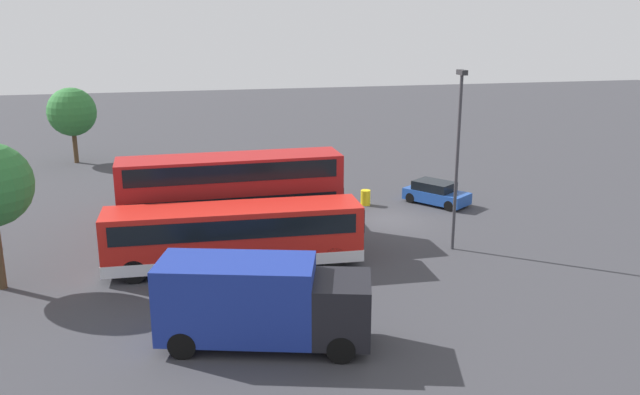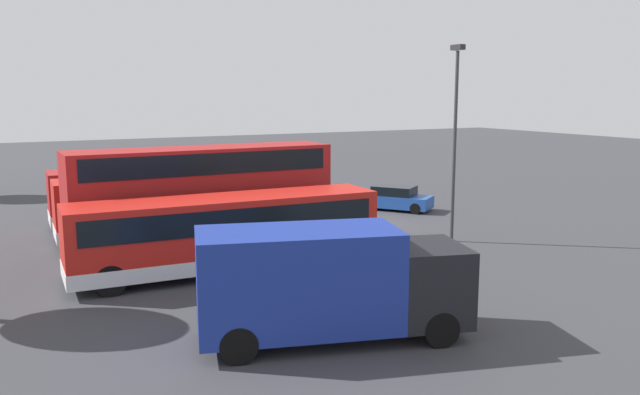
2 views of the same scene
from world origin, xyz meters
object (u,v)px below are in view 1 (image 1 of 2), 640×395
(bus_single_deck_near_end, at_px, (234,234))
(car_hatchback_silver, at_px, (436,193))
(bus_single_deck_third, at_px, (217,195))
(box_truck_blue, at_px, (260,301))
(bus_double_decker_second, at_px, (231,196))
(lamp_post_tall, at_px, (458,149))
(bus_single_deck_fourth, at_px, (217,179))
(waste_bin_yellow, at_px, (366,198))

(bus_single_deck_near_end, height_order, car_hatchback_silver, bus_single_deck_near_end)
(bus_single_deck_third, height_order, box_truck_blue, box_truck_blue)
(car_hatchback_silver, bearing_deg, box_truck_blue, 140.34)
(bus_double_decker_second, bearing_deg, bus_single_deck_third, 8.80)
(bus_single_deck_near_end, height_order, bus_double_decker_second, bus_double_decker_second)
(bus_single_deck_third, bearing_deg, car_hatchback_silver, -86.72)
(car_hatchback_silver, relative_size, lamp_post_tall, 0.48)
(car_hatchback_silver, bearing_deg, bus_single_deck_fourth, 77.44)
(bus_single_deck_near_end, height_order, waste_bin_yellow, bus_single_deck_near_end)
(bus_single_deck_third, bearing_deg, bus_single_deck_near_end, -177.76)
(waste_bin_yellow, bearing_deg, bus_single_deck_third, 99.29)
(bus_single_deck_third, xyz_separation_m, waste_bin_yellow, (1.52, -9.27, -1.15))
(bus_single_deck_third, height_order, lamp_post_tall, lamp_post_tall)
(bus_single_deck_near_end, xyz_separation_m, car_hatchback_silver, (8.05, -13.35, -0.92))
(bus_double_decker_second, distance_m, bus_single_deck_fourth, 7.28)
(waste_bin_yellow, bearing_deg, box_truck_blue, 152.06)
(box_truck_blue, bearing_deg, bus_double_decker_second, -0.50)
(lamp_post_tall, relative_size, waste_bin_yellow, 9.46)
(lamp_post_tall, bearing_deg, bus_double_decker_second, 71.08)
(lamp_post_tall, bearing_deg, bus_single_deck_near_end, 90.49)
(bus_double_decker_second, xyz_separation_m, bus_single_deck_fourth, (7.23, 0.22, -0.83))
(bus_single_deck_fourth, distance_m, waste_bin_yellow, 9.30)
(box_truck_blue, relative_size, car_hatchback_silver, 1.85)
(box_truck_blue, bearing_deg, bus_single_deck_fourth, 0.37)
(bus_single_deck_fourth, height_order, waste_bin_yellow, bus_single_deck_fourth)
(car_hatchback_silver, xyz_separation_m, lamp_post_tall, (-7.95, 2.33, 4.49))
(bus_single_deck_fourth, bearing_deg, bus_single_deck_near_end, 179.83)
(bus_single_deck_third, relative_size, box_truck_blue, 1.34)
(car_hatchback_silver, distance_m, waste_bin_yellow, 4.43)
(car_hatchback_silver, xyz_separation_m, waste_bin_yellow, (0.74, 4.36, -0.22))
(car_hatchback_silver, bearing_deg, bus_single_deck_third, 93.28)
(box_truck_blue, bearing_deg, lamp_post_tall, -53.76)
(bus_single_deck_near_end, xyz_separation_m, bus_double_decker_second, (3.78, -0.26, 0.83))
(bus_single_deck_third, distance_m, waste_bin_yellow, 9.46)
(bus_single_deck_near_end, xyz_separation_m, bus_single_deck_third, (7.27, 0.28, -0.00))
(bus_single_deck_third, relative_size, waste_bin_yellow, 11.15)
(car_hatchback_silver, relative_size, waste_bin_yellow, 4.50)
(lamp_post_tall, bearing_deg, box_truck_blue, 126.24)
(bus_single_deck_near_end, relative_size, bus_single_deck_third, 1.13)
(bus_double_decker_second, height_order, box_truck_blue, bus_double_decker_second)
(bus_double_decker_second, distance_m, car_hatchback_silver, 13.88)
(car_hatchback_silver, height_order, lamp_post_tall, lamp_post_tall)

